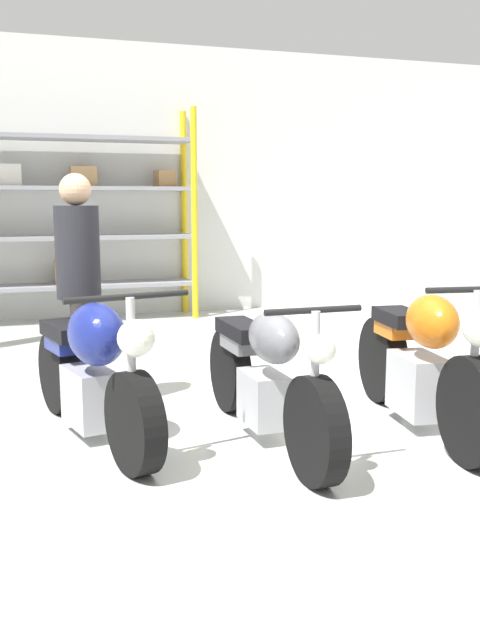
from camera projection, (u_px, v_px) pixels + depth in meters
ground_plane at (259, 430)px, 4.87m from camera, size 30.00×30.00×0.00m
back_wall at (124, 181)px, 9.56m from camera, size 30.00×0.08×3.60m
shelving_rack at (53, 213)px, 8.99m from camera, size 3.56×0.63×2.73m
motorcycle_blue at (92, 370)px, 4.60m from camera, size 0.80×1.99×1.04m
motorcycle_grey at (266, 375)px, 4.57m from camera, size 0.56×2.11×0.99m
motorcycle_orange at (423, 364)px, 4.81m from camera, size 0.60×2.06×1.06m
person_browsing at (78, 273)px, 5.18m from camera, size 0.37×0.37×1.74m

